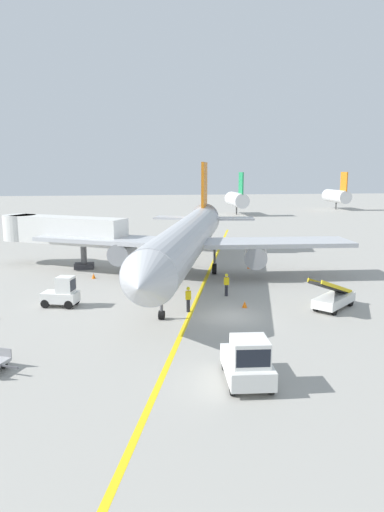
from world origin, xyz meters
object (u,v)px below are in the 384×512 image
object	(u,v)px
jet_bridge	(55,230)
ground_crew_wing_walker	(226,284)
pushback_tug	(248,362)
ground_crew_marshaller	(188,298)
airliner	(188,238)
safety_cone_wingtip_left	(249,266)
baggage_tug_near_wing	(62,293)
safety_cone_nose_right	(94,276)
safety_cone_nose_left	(245,304)
belt_loader_forward_hold	(333,298)

from	to	relation	value
jet_bridge	ground_crew_wing_walker	world-z (taller)	jet_bridge
pushback_tug	ground_crew_marshaller	bearing A→B (deg)	96.18
airliner	safety_cone_wingtip_left	xyz separation A→B (m)	(6.22, 2.74, -3.20)
pushback_tug	baggage_tug_near_wing	size ratio (longest dim) A/B	1.40
airliner	safety_cone_nose_right	world-z (taller)	airliner
airliner	pushback_tug	bearing A→B (deg)	-90.48
safety_cone_nose_left	safety_cone_nose_right	distance (m)	14.92
airliner	baggage_tug_near_wing	bearing A→B (deg)	-141.30
jet_bridge	safety_cone_wingtip_left	xyz separation A→B (m)	(18.24, -3.74, -3.32)
ground_crew_wing_walker	safety_cone_wingtip_left	xyz separation A→B (m)	(4.23, 9.43, -0.69)
jet_bridge	pushback_tug	bearing A→B (deg)	-66.74
pushback_tug	belt_loader_forward_hold	distance (m)	13.25
safety_cone_nose_right	safety_cone_wingtip_left	xyz separation A→B (m)	(14.38, 2.21, 0.00)
baggage_tug_near_wing	belt_loader_forward_hold	xyz separation A→B (m)	(18.11, -3.19, -0.15)
airliner	ground_crew_wing_walker	size ratio (longest dim) A/B	20.46
jet_bridge	safety_cone_nose_right	xyz separation A→B (m)	(3.86, -5.96, -3.32)
ground_crew_wing_walker	safety_cone_nose_left	size ratio (longest dim) A/B	3.86
safety_cone_nose_right	safety_cone_wingtip_left	bearing A→B (deg)	8.75
pushback_tug	safety_cone_nose_left	size ratio (longest dim) A/B	8.48
ground_crew_marshaller	belt_loader_forward_hold	bearing A→B (deg)	-4.18
airliner	safety_cone_nose_left	world-z (taller)	airliner
ground_crew_marshaller	safety_cone_nose_right	distance (m)	12.79
airliner	ground_crew_marshaller	distance (m)	10.65
airliner	pushback_tug	distance (m)	21.23
baggage_tug_near_wing	ground_crew_marshaller	bearing A→B (deg)	-16.46
ground_crew_wing_walker	airliner	bearing A→B (deg)	106.54
pushback_tug	ground_crew_marshaller	size ratio (longest dim) A/B	2.19
jet_bridge	safety_cone_wingtip_left	bearing A→B (deg)	-11.60
airliner	belt_loader_forward_hold	size ratio (longest dim) A/B	7.62
safety_cone_nose_left	safety_cone_wingtip_left	size ratio (longest dim) A/B	1.00
baggage_tug_near_wing	ground_crew_marshaller	xyz separation A→B (m)	(8.38, -2.48, -0.02)
jet_bridge	ground_crew_marshaller	world-z (taller)	jet_bridge
safety_cone_nose_left	ground_crew_wing_walker	bearing A→B (deg)	100.95
pushback_tug	safety_cone_wingtip_left	size ratio (longest dim) A/B	8.48
jet_bridge	safety_cone_wingtip_left	size ratio (longest dim) A/B	28.04
ground_crew_marshaller	pushback_tug	bearing A→B (deg)	-83.82
jet_bridge	ground_crew_marshaller	xyz separation A→B (m)	(10.68, -16.75, -2.63)
safety_cone_nose_right	belt_loader_forward_hold	bearing A→B (deg)	-34.81
ground_crew_wing_walker	belt_loader_forward_hold	bearing A→B (deg)	-33.83
belt_loader_forward_hold	ground_crew_marshaller	xyz separation A→B (m)	(-9.73, 0.71, 0.13)
jet_bridge	safety_cone_nose_left	bearing A→B (deg)	-48.12
airliner	baggage_tug_near_wing	distance (m)	12.71
pushback_tug	safety_cone_wingtip_left	xyz separation A→B (m)	(6.39, 23.83, -0.77)
safety_cone_nose_left	safety_cone_wingtip_left	xyz separation A→B (m)	(3.63, 12.55, 0.00)
safety_cone_wingtip_left	safety_cone_nose_right	bearing A→B (deg)	-171.25
jet_bridge	safety_cone_nose_left	xyz separation A→B (m)	(14.62, -16.30, -3.32)
belt_loader_forward_hold	pushback_tug	bearing A→B (deg)	-130.27
safety_cone_nose_right	jet_bridge	bearing A→B (deg)	122.94
baggage_tug_near_wing	ground_crew_wing_walker	bearing A→B (deg)	5.38
belt_loader_forward_hold	safety_cone_wingtip_left	bearing A→B (deg)	98.98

